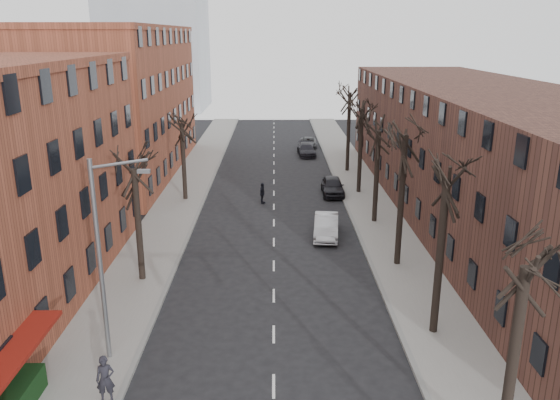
{
  "coord_description": "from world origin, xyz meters",
  "views": [
    {
      "loc": [
        0.06,
        -10.95,
        13.68
      ],
      "look_at": [
        0.39,
        20.81,
        4.0
      ],
      "focal_mm": 35.0,
      "sensor_mm": 36.0,
      "label": 1
    }
  ],
  "objects_px": {
    "silver_sedan": "(326,226)",
    "pedestrian_a": "(105,379)",
    "parked_car_near": "(333,186)",
    "parked_car_mid": "(306,150)"
  },
  "relations": [
    {
      "from": "silver_sedan",
      "to": "pedestrian_a",
      "type": "relative_size",
      "value": 2.45
    },
    {
      "from": "silver_sedan",
      "to": "pedestrian_a",
      "type": "height_order",
      "value": "pedestrian_a"
    },
    {
      "from": "parked_car_near",
      "to": "parked_car_mid",
      "type": "bearing_deg",
      "value": 95.24
    },
    {
      "from": "parked_car_mid",
      "to": "pedestrian_a",
      "type": "xyz_separation_m",
      "value": [
        -10.22,
        -44.95,
        0.43
      ]
    },
    {
      "from": "parked_car_near",
      "to": "pedestrian_a",
      "type": "xyz_separation_m",
      "value": [
        -11.62,
        -28.63,
        0.32
      ]
    },
    {
      "from": "silver_sedan",
      "to": "parked_car_near",
      "type": "distance_m",
      "value": 10.61
    },
    {
      "from": "parked_car_near",
      "to": "parked_car_mid",
      "type": "height_order",
      "value": "parked_car_near"
    },
    {
      "from": "parked_car_near",
      "to": "pedestrian_a",
      "type": "bearing_deg",
      "value": -111.75
    },
    {
      "from": "silver_sedan",
      "to": "parked_car_near",
      "type": "height_order",
      "value": "parked_car_near"
    },
    {
      "from": "parked_car_mid",
      "to": "pedestrian_a",
      "type": "distance_m",
      "value": 46.09
    }
  ]
}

